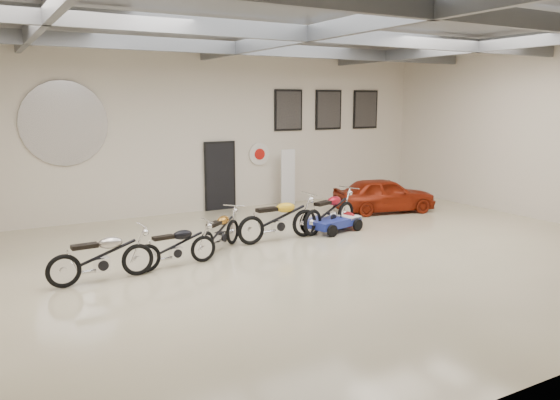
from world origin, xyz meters
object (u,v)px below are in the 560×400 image
motorcycle_red (330,210)px  banner_stand (288,177)px  vintage_car (384,195)px  motorcycle_black (176,245)px  motorcycle_silver (101,255)px  motorcycle_yellow (279,218)px  motorcycle_gold (220,230)px  go_kart (339,219)px

motorcycle_red → banner_stand: bearing=57.9°
vintage_car → motorcycle_red: bearing=126.8°
motorcycle_black → motorcycle_red: size_ratio=0.85×
banner_stand → vintage_car: size_ratio=0.59×
banner_stand → vintage_car: 3.18m
motorcycle_silver → banner_stand: bearing=32.5°
motorcycle_yellow → banner_stand: bearing=55.5°
banner_stand → motorcycle_black: size_ratio=1.04×
motorcycle_silver → motorcycle_gold: motorcycle_silver is taller
motorcycle_yellow → go_kart: (1.93, 0.14, -0.25)m
banner_stand → motorcycle_yellow: 4.67m
motorcycle_silver → motorcycle_black: motorcycle_silver is taller
motorcycle_silver → motorcycle_gold: (2.83, 0.92, -0.04)m
motorcycle_silver → motorcycle_yellow: size_ratio=0.91×
motorcycle_black → motorcycle_silver: bearing=-177.3°
motorcycle_silver → motorcycle_black: bearing=4.9°
go_kart → vintage_car: bearing=14.3°
motorcycle_black → motorcycle_yellow: bearing=11.1°
motorcycle_yellow → go_kart: bearing=2.8°
motorcycle_red → go_kart: motorcycle_red is taller
motorcycle_black → vintage_car: bearing=12.3°
motorcycle_black → go_kart: bearing=6.5°
motorcycle_gold → motorcycle_red: bearing=-32.7°
banner_stand → motorcycle_silver: banner_stand is taller
motorcycle_red → go_kart: 0.34m
banner_stand → motorcycle_gold: bearing=-136.4°
banner_stand → motorcycle_black: bearing=-139.5°
motorcycle_yellow → motorcycle_red: 1.72m
banner_stand → motorcycle_silver: (-6.98, -4.95, -0.42)m
motorcycle_black → motorcycle_red: bearing=8.4°
motorcycle_black → vintage_car: 7.86m
motorcycle_silver → go_kart: size_ratio=1.12×
motorcycle_silver → motorcycle_gold: bearing=15.1°
go_kart → motorcycle_gold: bearing=171.8°
motorcycle_silver → go_kart: 6.48m
motorcycle_yellow → vintage_car: motorcycle_yellow is taller
motorcycle_yellow → motorcycle_red: (1.70, 0.26, -0.02)m
motorcycle_gold → motorcycle_red: 3.34m
motorcycle_gold → motorcycle_red: (3.31, 0.39, 0.07)m
motorcycle_silver → motorcycle_gold: 2.97m
motorcycle_yellow → vintage_car: (4.59, 1.50, -0.03)m
motorcycle_silver → motorcycle_red: (6.14, 1.31, 0.03)m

